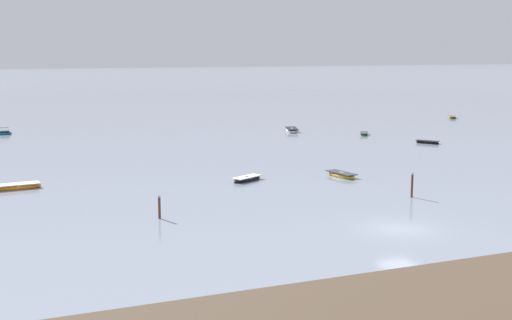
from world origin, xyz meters
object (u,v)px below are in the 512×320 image
Objects in this scene: rowboat_moored_0 at (341,175)px; rowboat_moored_8 at (427,142)px; rowboat_moored_7 at (452,117)px; rowboat_moored_9 at (364,134)px; rowboat_moored_2 at (247,179)px; rowboat_moored_1 at (292,130)px; mooring_post_right at (159,208)px; mooring_post_near at (412,186)px; rowboat_moored_3 at (18,187)px.

rowboat_moored_8 is at bearing -63.56° from rowboat_moored_0.
rowboat_moored_9 is (-26.30, -14.18, -0.01)m from rowboat_moored_7.
rowboat_moored_7 is at bearing 8.27° from rowboat_moored_2.
rowboat_moored_1 is 34.57m from rowboat_moored_7.
rowboat_moored_2 is 1.05× the size of rowboat_moored_7.
rowboat_moored_7 is (53.67, 38.89, -0.00)m from rowboat_moored_2.
rowboat_moored_1 is at bearing 54.37° from mooring_post_right.
mooring_post_near reaches higher than rowboat_moored_1.
mooring_post_right is at bearing -163.22° from rowboat_moored_2.
rowboat_moored_8 is at bearing 31.18° from mooring_post_right.
rowboat_moored_2 is at bearing -98.70° from rowboat_moored_8.
rowboat_moored_9 is at bearing 63.88° from mooring_post_near.
rowboat_moored_2 is at bearing 70.35° from rowboat_moored_0.
mooring_post_right is at bearing 162.97° from rowboat_moored_1.
rowboat_moored_1 is at bearing 176.35° from rowboat_moored_8.
mooring_post_near is at bearing 5.87° from rowboat_moored_9.
rowboat_moored_2 is 1.14× the size of rowboat_moored_8.
mooring_post_near is 1.21× the size of mooring_post_right.
rowboat_moored_3 is (-39.10, -27.93, -0.02)m from rowboat_moored_1.
rowboat_moored_0 is 60.32m from rowboat_moored_7.
rowboat_moored_2 is (-8.88, 1.51, -0.01)m from rowboat_moored_0.
rowboat_moored_7 reaches higher than rowboat_moored_8.
mooring_post_near reaches higher than rowboat_moored_3.
rowboat_moored_3 is at bearing 68.67° from rowboat_moored_0.
rowboat_moored_2 is 15.04m from mooring_post_near.
rowboat_moored_0 is 1.11× the size of rowboat_moored_7.
rowboat_moored_9 is 52.01m from mooring_post_right.
rowboat_moored_9 is at bearing -45.17° from rowboat_moored_0.
rowboat_moored_3 is 2.21× the size of mooring_post_right.
mooring_post_near is at bearing -174.55° from rowboat_moored_1.
rowboat_moored_7 reaches higher than rowboat_moored_9.
rowboat_moored_2 is 0.89× the size of rowboat_moored_3.
rowboat_moored_2 is at bearing -17.26° from rowboat_moored_3.
rowboat_moored_1 is 1.33× the size of rowboat_moored_2.
rowboat_moored_7 is 34.05m from rowboat_moored_8.
mooring_post_near is (-20.62, -25.78, 0.80)m from rowboat_moored_8.
rowboat_moored_9 is 40.41m from mooring_post_near.
rowboat_moored_9 is at bearing 18.62° from rowboat_moored_3.
mooring_post_near is (9.58, -11.57, 0.78)m from rowboat_moored_2.
rowboat_moored_0 reaches higher than rowboat_moored_9.
rowboat_moored_0 is at bearing -16.50° from rowboat_moored_3.
rowboat_moored_0 is 28.76m from rowboat_moored_3.
rowboat_moored_8 is 1.42× the size of mooring_post_near.
mooring_post_near reaches higher than rowboat_moored_2.
rowboat_moored_3 is at bearing 140.23° from rowboat_moored_2.
rowboat_moored_9 is (18.49, 26.22, -0.02)m from rowboat_moored_0.
rowboat_moored_8 is 33.03m from mooring_post_near.
rowboat_moored_0 is 1.21× the size of rowboat_moored_8.
rowboat_moored_7 is 1.05× the size of rowboat_moored_9.
mooring_post_right is (-38.18, -35.31, 0.64)m from rowboat_moored_9.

